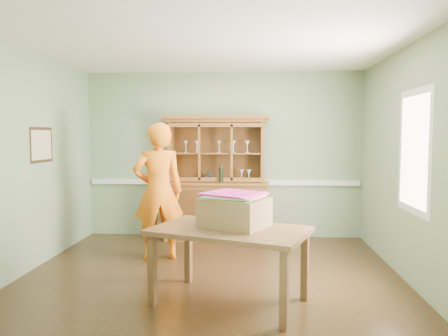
# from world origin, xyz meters

# --- Properties ---
(floor) EXTENTS (4.50, 4.50, 0.00)m
(floor) POSITION_xyz_m (0.00, 0.00, 0.00)
(floor) COLOR #3E2914
(floor) RESTS_ON ground
(ceiling) EXTENTS (4.50, 4.50, 0.00)m
(ceiling) POSITION_xyz_m (0.00, 0.00, 2.70)
(ceiling) COLOR white
(ceiling) RESTS_ON wall_back
(wall_back) EXTENTS (4.50, 0.00, 4.50)m
(wall_back) POSITION_xyz_m (0.00, 2.00, 1.35)
(wall_back) COLOR gray
(wall_back) RESTS_ON floor
(wall_left) EXTENTS (0.00, 4.00, 4.00)m
(wall_left) POSITION_xyz_m (-2.25, 0.00, 1.35)
(wall_left) COLOR gray
(wall_left) RESTS_ON floor
(wall_right) EXTENTS (0.00, 4.00, 4.00)m
(wall_right) POSITION_xyz_m (2.25, 0.00, 1.35)
(wall_right) COLOR gray
(wall_right) RESTS_ON floor
(wall_front) EXTENTS (4.50, 0.00, 4.50)m
(wall_front) POSITION_xyz_m (0.00, -2.00, 1.35)
(wall_front) COLOR gray
(wall_front) RESTS_ON floor
(chair_rail) EXTENTS (4.41, 0.05, 0.08)m
(chair_rail) POSITION_xyz_m (0.00, 1.98, 0.90)
(chair_rail) COLOR white
(chair_rail) RESTS_ON wall_back
(framed_map) EXTENTS (0.03, 0.60, 0.46)m
(framed_map) POSITION_xyz_m (-2.23, 0.30, 1.55)
(framed_map) COLOR #332314
(framed_map) RESTS_ON wall_left
(window_panel) EXTENTS (0.03, 0.96, 1.36)m
(window_panel) POSITION_xyz_m (2.23, -0.30, 1.50)
(window_panel) COLOR white
(window_panel) RESTS_ON wall_right
(china_hutch) EXTENTS (1.69, 0.56, 1.99)m
(china_hutch) POSITION_xyz_m (-0.10, 1.78, 0.70)
(china_hutch) COLOR olive
(china_hutch) RESTS_ON floor
(dining_table) EXTENTS (1.72, 1.36, 0.75)m
(dining_table) POSITION_xyz_m (0.27, -0.88, 0.66)
(dining_table) COLOR brown
(dining_table) RESTS_ON floor
(cardboard_box) EXTENTS (0.78, 0.72, 0.29)m
(cardboard_box) POSITION_xyz_m (0.31, -0.78, 0.90)
(cardboard_box) COLOR #936E4B
(cardboard_box) RESTS_ON dining_table
(kite_stack) EXTENTS (0.69, 0.69, 0.05)m
(kite_stack) POSITION_xyz_m (0.31, -0.77, 1.07)
(kite_stack) COLOR gold
(kite_stack) RESTS_ON cardboard_box
(person) EXTENTS (0.78, 0.63, 1.84)m
(person) POSITION_xyz_m (-0.78, 0.58, 0.92)
(person) COLOR orange
(person) RESTS_ON floor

